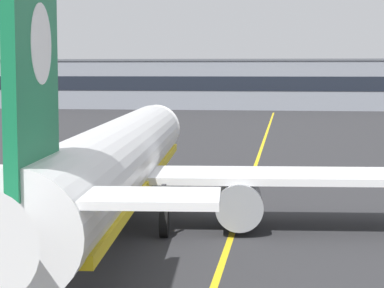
# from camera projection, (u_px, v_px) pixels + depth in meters

# --- Properties ---
(taxiway_centreline) EXTENTS (2.09, 179.99, 0.01)m
(taxiway_centreline) POSITION_uv_depth(u_px,v_px,m) (248.00, 186.00, 52.53)
(taxiway_centreline) COLOR yellow
(taxiway_centreline) RESTS_ON ground
(airliner_foreground) EXTENTS (32.29, 41.53, 11.65)m
(airliner_foreground) POSITION_uv_depth(u_px,v_px,m) (116.00, 162.00, 38.19)
(airliner_foreground) COLOR white
(airliner_foreground) RESTS_ON ground
(safety_cone_by_nose_gear) EXTENTS (0.44, 0.44, 0.55)m
(safety_cone_by_nose_gear) POSITION_uv_depth(u_px,v_px,m) (180.00, 180.00, 53.52)
(safety_cone_by_nose_gear) COLOR orange
(safety_cone_by_nose_gear) RESTS_ON ground
(terminal_building) EXTENTS (151.42, 12.40, 10.09)m
(terminal_building) POSITION_uv_depth(u_px,v_px,m) (331.00, 84.00, 152.72)
(terminal_building) COLOR gray
(terminal_building) RESTS_ON ground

